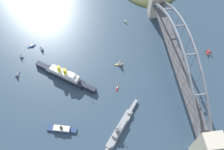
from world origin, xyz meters
TOP-DOWN VIEW (x-y plane):
  - ground_plane at (0.00, 0.00)m, footprint 1400.00×1400.00m
  - harbor_arch_bridge at (-0.00, 0.00)m, footprint 281.00×19.98m
  - ocean_liner at (8.10, 139.89)m, footprint 56.98×76.28m
  - naval_cruiser at (-70.06, 81.19)m, footprint 68.31×53.82m
  - harbor_ferry_steamer at (-61.09, 145.91)m, footprint 13.74×34.09m
  - seaplane_taxiing_near_bridge at (23.19, -56.21)m, footprint 9.97×8.88m
  - small_boat_0 at (67.89, 185.73)m, footprint 5.79×11.77m
  - small_boat_1 at (96.89, 47.27)m, footprint 9.20×4.55m
  - small_boat_2 at (21.10, 202.32)m, footprint 8.32×7.01m
  - small_boat_3 at (50.24, 199.04)m, footprint 5.13×6.52m
  - small_boat_4 at (-15.55, 75.85)m, footprint 8.54×3.54m
  - small_boat_5 at (59.59, 171.30)m, footprint 7.45×6.33m
  - small_boat_6 at (20.37, 66.91)m, footprint 5.96×10.82m

SIDE VIEW (x-z plane):
  - ground_plane at x=0.00m, z-range 0.00..0.00m
  - small_boat_4 at x=-15.55m, z-range -0.29..1.72m
  - small_boat_0 at x=67.89m, z-range -0.36..2.13m
  - small_boat_1 at x=96.89m, z-range -0.36..2.21m
  - seaplane_taxiing_near_bridge at x=23.19m, z-range -0.45..4.42m
  - harbor_ferry_steamer at x=-61.09m, z-range -1.54..6.30m
  - naval_cruiser at x=-70.06m, z-range -5.60..11.63m
  - small_boat_3 at x=50.24m, z-range -0.27..8.07m
  - small_boat_5 at x=59.59m, z-range -0.32..8.69m
  - small_boat_2 at x=21.10m, z-range -0.38..9.82m
  - small_boat_6 at x=20.37m, z-range -0.45..12.10m
  - ocean_liner at x=8.10m, z-range -4.36..16.90m
  - harbor_arch_bridge at x=0.00m, z-range -6.61..60.02m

